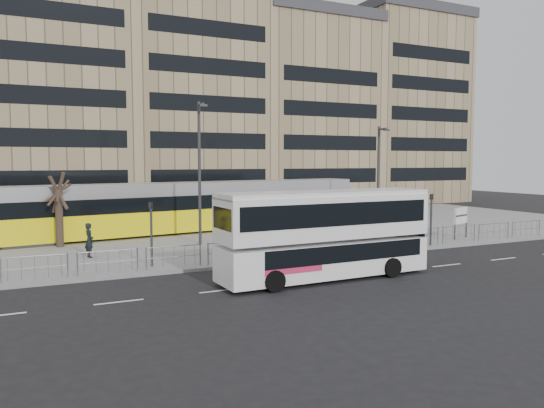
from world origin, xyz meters
name	(u,v)px	position (x,y,z in m)	size (l,w,h in m)	color
ground	(303,261)	(0.00, 0.00, 0.00)	(120.00, 120.00, 0.00)	black
plaza	(222,232)	(0.00, 12.00, 0.07)	(64.00, 24.00, 0.15)	slate
kerb	(302,260)	(0.00, 0.05, 0.07)	(64.00, 0.25, 0.17)	gray
building_row	(164,90)	(1.55, 34.27, 12.91)	(70.40, 18.40, 31.20)	maroon
pedestrian_barrier	(331,239)	(2.00, 0.50, 0.98)	(32.07, 0.07, 1.10)	#919499
road_markings	(364,274)	(1.00, -4.00, 0.01)	(62.00, 0.12, 0.01)	white
double_decker_bus	(325,232)	(-1.07, -3.96, 2.11)	(9.80, 2.70, 3.90)	white
tram	(176,208)	(-3.21, 12.64, 1.93)	(30.18, 6.96, 3.54)	yellow
station_sign	(461,217)	(12.81, 1.86, 1.56)	(1.70, 0.63, 2.04)	#2D2D30
ad_panel	(420,233)	(8.13, 0.40, 0.97)	(0.75, 0.07, 1.40)	#2D2D30
pedestrian	(89,240)	(-9.95, 5.14, 1.06)	(0.67, 0.44, 1.83)	black
traffic_light_west	(151,226)	(-7.53, 1.41, 2.12)	(0.22, 0.24, 3.10)	#2D2D30
traffic_light_east	(431,213)	(9.04, 0.50, 2.12)	(0.17, 0.21, 3.10)	#2D2D30
lamp_post_west	(200,167)	(-3.29, 6.95, 4.83)	(0.45, 1.04, 8.61)	#2D2D30
lamp_post_east	(379,174)	(10.38, 7.46, 4.29)	(0.45, 1.04, 7.54)	#2D2D30
bare_tree	(58,170)	(-11.10, 9.54, 4.66)	(3.80, 3.80, 6.26)	#2E2119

